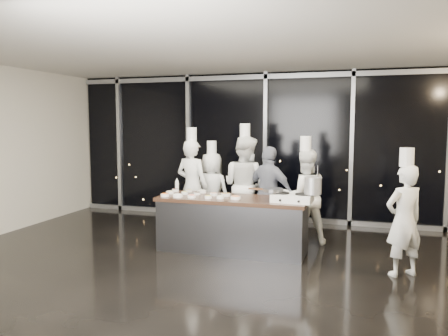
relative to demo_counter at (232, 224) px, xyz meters
The scene contains 15 objects.
ground 1.01m from the demo_counter, 90.00° to the right, with size 9.00×9.00×0.00m, color black.
room_shell 2.01m from the demo_counter, 78.94° to the right, with size 9.02×7.02×3.21m.
window_wall 2.78m from the demo_counter, 90.00° to the left, with size 8.90×0.11×3.20m.
demo_counter is the anchor object (origin of this frame).
stove 1.13m from the demo_counter, ahead, with size 0.64×0.43×0.14m.
frying_pan 0.92m from the demo_counter, ahead, with size 0.57×0.34×0.05m.
stock_pot 1.50m from the demo_counter, ahead, with size 0.26×0.26×0.26m, color #A8A8AA.
prep_bowls 0.76m from the demo_counter, behind, with size 1.39×0.70×0.05m.
squeeze_bottle 1.31m from the demo_counter, 163.39° to the left, with size 0.06×0.06×0.24m.
chef_far_left 1.50m from the demo_counter, 139.48° to the left, with size 0.73×0.55×2.03m.
chef_left 1.59m from the demo_counter, 121.83° to the left, with size 0.84×0.63×1.77m.
chef_center 1.22m from the demo_counter, 94.51° to the left, with size 1.11×0.99×2.11m.
guest 1.08m from the demo_counter, 64.32° to the left, with size 1.08×0.77×1.70m.
chef_right 1.41m from the demo_counter, 37.61° to the left, with size 0.99×0.89×1.89m.
chef_side 2.65m from the demo_counter, ahead, with size 0.68×0.63×1.79m.
Camera 1 is at (2.02, -5.89, 2.13)m, focal length 35.00 mm.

